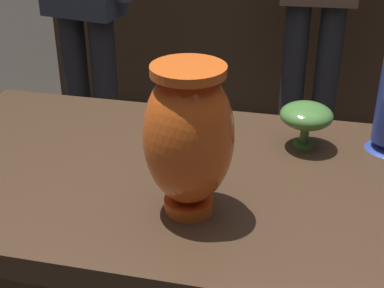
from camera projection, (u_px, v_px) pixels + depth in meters
The scene contains 3 objects.
back_display_shelf at pixel (280, 27), 3.15m from camera, with size 2.60×0.40×0.99m.
vase_centerpiece at pixel (189, 136), 0.93m from camera, with size 0.16×0.16×0.27m.
vase_tall_behind at pixel (306, 117), 1.18m from camera, with size 0.11×0.11×0.10m.
Camera 1 is at (0.21, -0.93, 1.37)m, focal length 51.85 mm.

